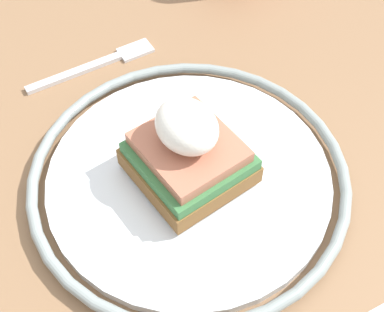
% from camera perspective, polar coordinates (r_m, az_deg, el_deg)
% --- Properties ---
extents(dining_table, '(0.96, 0.83, 0.76)m').
position_cam_1_polar(dining_table, '(0.59, -1.51, -8.17)').
color(dining_table, '#846042').
rests_on(dining_table, ground_plane).
extents(plate, '(0.28, 0.28, 0.02)m').
position_cam_1_polar(plate, '(0.47, -0.00, -2.03)').
color(plate, silver).
rests_on(plate, dining_table).
extents(sandwich, '(0.09, 0.09, 0.08)m').
position_cam_1_polar(sandwich, '(0.44, -0.22, 0.61)').
color(sandwich, brown).
rests_on(sandwich, plate).
extents(fork, '(0.03, 0.14, 0.00)m').
position_cam_1_polar(fork, '(0.58, -10.00, 9.63)').
color(fork, silver).
rests_on(fork, dining_table).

